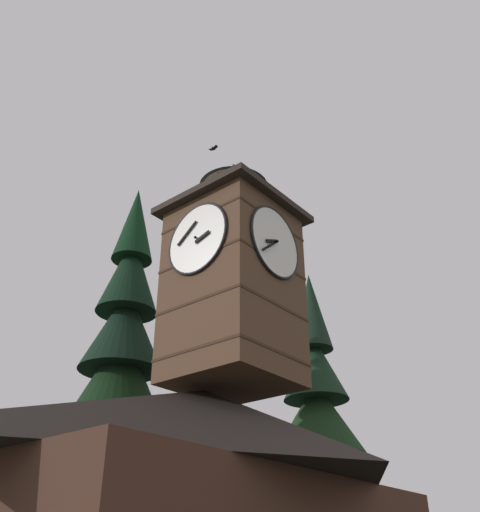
{
  "coord_description": "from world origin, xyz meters",
  "views": [
    {
      "loc": [
        15.27,
        12.0,
        2.02
      ],
      "look_at": [
        0.28,
        -0.42,
        12.82
      ],
      "focal_mm": 40.65,
      "sensor_mm": 36.0,
      "label": 1
    }
  ],
  "objects_px": {
    "clock_tower": "(233,276)",
    "pine_tree_behind": "(114,426)",
    "building_main": "(202,508)",
    "moon": "(81,470)",
    "pine_tree_aside": "(321,468)",
    "flying_bird_high": "(213,148)"
  },
  "relations": [
    {
      "from": "clock_tower",
      "to": "pine_tree_behind",
      "type": "xyz_separation_m",
      "value": [
        -0.46,
        -6.57,
        -4.4
      ]
    },
    {
      "from": "building_main",
      "to": "pine_tree_behind",
      "type": "relative_size",
      "value": 0.8
    },
    {
      "from": "clock_tower",
      "to": "pine_tree_aside",
      "type": "xyz_separation_m",
      "value": [
        -9.14,
        -2.49,
        -5.39
      ]
    },
    {
      "from": "pine_tree_aside",
      "to": "moon",
      "type": "xyz_separation_m",
      "value": [
        -8.56,
        -29.83,
        3.87
      ]
    },
    {
      "from": "clock_tower",
      "to": "pine_tree_aside",
      "type": "relative_size",
      "value": 0.57
    },
    {
      "from": "flying_bird_high",
      "to": "pine_tree_aside",
      "type": "bearing_deg",
      "value": -176.6
    },
    {
      "from": "building_main",
      "to": "moon",
      "type": "bearing_deg",
      "value": -119.84
    },
    {
      "from": "clock_tower",
      "to": "moon",
      "type": "distance_m",
      "value": 36.88
    },
    {
      "from": "pine_tree_aside",
      "to": "pine_tree_behind",
      "type": "bearing_deg",
      "value": -25.21
    },
    {
      "from": "building_main",
      "to": "clock_tower",
      "type": "relative_size",
      "value": 1.61
    },
    {
      "from": "building_main",
      "to": "moon",
      "type": "relative_size",
      "value": 7.5
    },
    {
      "from": "pine_tree_behind",
      "to": "pine_tree_aside",
      "type": "relative_size",
      "value": 1.16
    },
    {
      "from": "building_main",
      "to": "pine_tree_aside",
      "type": "distance_m",
      "value": 9.82
    },
    {
      "from": "moon",
      "to": "building_main",
      "type": "bearing_deg",
      "value": 60.16
    },
    {
      "from": "moon",
      "to": "clock_tower",
      "type": "bearing_deg",
      "value": 61.28
    },
    {
      "from": "building_main",
      "to": "flying_bird_high",
      "type": "xyz_separation_m",
      "value": [
        -1.15,
        -1.0,
        15.4
      ]
    },
    {
      "from": "pine_tree_behind",
      "to": "clock_tower",
      "type": "bearing_deg",
      "value": 85.96
    },
    {
      "from": "building_main",
      "to": "pine_tree_behind",
      "type": "xyz_separation_m",
      "value": [
        -0.72,
        -5.58,
        3.41
      ]
    },
    {
      "from": "moon",
      "to": "pine_tree_aside",
      "type": "bearing_deg",
      "value": 73.98
    },
    {
      "from": "building_main",
      "to": "pine_tree_behind",
      "type": "distance_m",
      "value": 6.58
    },
    {
      "from": "building_main",
      "to": "moon",
      "type": "xyz_separation_m",
      "value": [
        -17.96,
        -31.32,
        6.29
      ]
    },
    {
      "from": "clock_tower",
      "to": "pine_tree_behind",
      "type": "height_order",
      "value": "pine_tree_behind"
    }
  ]
}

